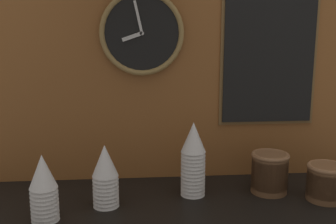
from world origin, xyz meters
The scene contains 9 objects.
ground_plane centered at (0.00, 0.00, -0.02)m, with size 1.60×0.56×0.04m, color black.
wall_tiled_back centered at (0.00, 0.27, 0.53)m, with size 1.60×0.03×1.05m.
cup_stack_center_left centered at (-0.26, 0.00, 0.11)m, with size 0.09×0.09×0.21m.
cup_stack_left centered at (-0.44, -0.09, 0.11)m, with size 0.09×0.09×0.21m.
cup_stack_center_right centered at (0.04, 0.07, 0.13)m, with size 0.09×0.09×0.27m.
bowl_stack_far_right centered at (0.49, -0.01, 0.07)m, with size 0.13×0.13×0.13m.
bowl_stack_right centered at (0.32, 0.07, 0.08)m, with size 0.13×0.13×0.15m.
wall_clock centered at (-0.13, 0.23, 0.56)m, with size 0.31×0.03×0.31m.
menu_board centered at (0.35, 0.24, 0.49)m, with size 0.37×0.01×0.56m.
Camera 1 is at (-0.16, -1.32, 0.61)m, focal length 45.00 mm.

